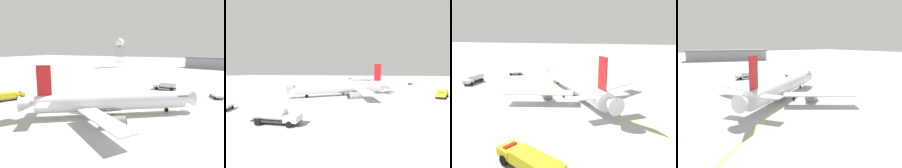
# 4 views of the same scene
# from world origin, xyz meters

# --- Properties ---
(ground_plane) EXTENTS (600.00, 600.00, 0.00)m
(ground_plane) POSITION_xyz_m (0.00, 0.00, 0.00)
(ground_plane) COLOR #B2B2B2
(airliner_main) EXTENTS (32.44, 36.76, 12.47)m
(airliner_main) POSITION_xyz_m (2.47, 3.05, 2.94)
(airliner_main) COLOR white
(airliner_main) RESTS_ON ground_plane
(pushback_tug_truck) EXTENTS (5.74, 4.23, 1.30)m
(pushback_tug_truck) POSITION_xyz_m (-27.50, 26.21, 0.81)
(pushback_tug_truck) COLOR #232326
(pushback_tug_truck) RESTS_ON ground_plane
(fuel_tanker_truck) EXTENTS (3.06, 8.66, 2.87)m
(fuel_tanker_truck) POSITION_xyz_m (-33.90, 8.51, 1.56)
(fuel_tanker_truck) COLOR #232326
(fuel_tanker_truck) RESTS_ON ground_plane
(fire_tender_truck) EXTENTS (10.28, 6.83, 2.50)m
(fire_tender_truck) POSITION_xyz_m (4.77, -31.55, 1.53)
(fire_tender_truck) COLOR #232326
(fire_tender_truck) RESTS_ON ground_plane
(radar_tower) EXTENTS (6.72, 6.72, 23.61)m
(radar_tower) POSITION_xyz_m (-115.23, -47.48, 19.59)
(radar_tower) COLOR slate
(radar_tower) RESTS_ON ground_plane
(taxiway_centreline) EXTENTS (113.00, 120.08, 0.01)m
(taxiway_centreline) POSITION_xyz_m (-1.12, 8.39, 0.00)
(taxiway_centreline) COLOR yellow
(taxiway_centreline) RESTS_ON ground_plane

